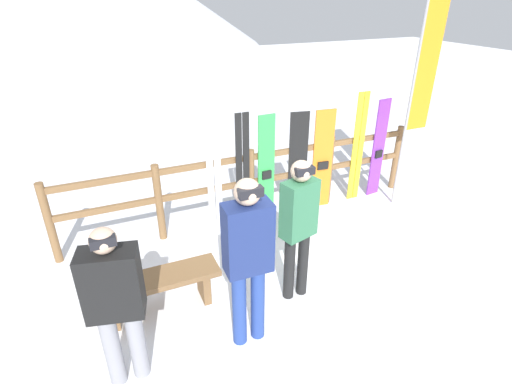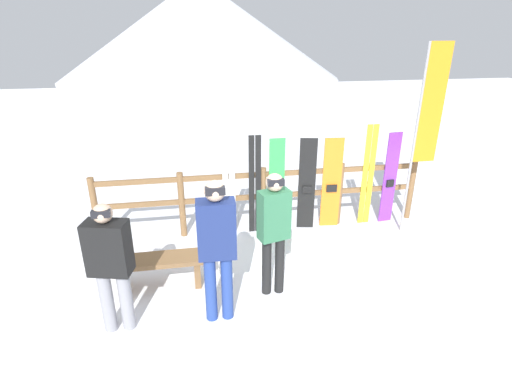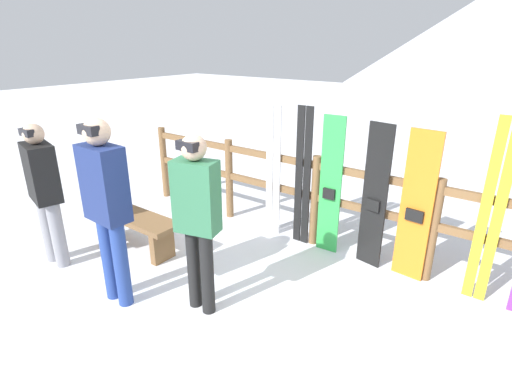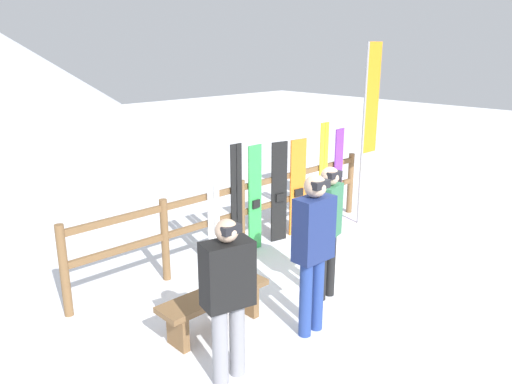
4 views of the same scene
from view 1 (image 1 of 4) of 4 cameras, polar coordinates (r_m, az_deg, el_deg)
The scene contains 14 objects.
ground_plane at distance 4.69m, azimuth 7.92°, elevation -13.89°, with size 40.00×40.00×0.00m, color white.
fence at distance 5.65m, azimuth -0.73°, elevation 1.90°, with size 5.33×0.10×1.08m.
bench at distance 4.35m, azimuth -13.73°, elevation -12.82°, with size 1.26×0.36×0.43m.
person_navy at distance 3.50m, azimuth -1.14°, elevation -8.73°, with size 0.42×0.24×1.72m.
person_black at distance 3.42m, azimuth -19.47°, elevation -14.28°, with size 0.49×0.34×1.54m.
person_plaid_green at distance 4.07m, azimuth 6.11°, elevation -4.12°, with size 0.41×0.29×1.61m.
ski_pair_white at distance 5.37m, azimuth -6.01°, elevation 2.16°, with size 0.20×0.02×1.61m.
ski_pair_black at distance 5.48m, azimuth -1.91°, elevation 3.02°, with size 0.19×0.02×1.64m.
snowboard_green at distance 5.62m, azimuth 1.46°, elevation 3.26°, with size 0.25×0.06×1.57m.
snowboard_black_stripe at distance 5.84m, azimuth 5.98°, elevation 3.95°, with size 0.28×0.09×1.55m.
snowboard_orange at distance 6.05m, azimuth 9.47°, elevation 4.48°, with size 0.31×0.08×1.54m.
ski_pair_yellow at distance 6.36m, azimuth 14.35°, elevation 6.11°, with size 0.19×0.02×1.73m.
snowboard_purple at distance 6.63m, azimuth 17.08°, elevation 5.89°, with size 0.24×0.08×1.58m.
rental_flag at distance 6.22m, azimuth 22.37°, elevation 14.06°, with size 0.40×0.04×2.97m.
Camera 1 is at (-1.97, -2.96, 3.06)m, focal length 28.00 mm.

